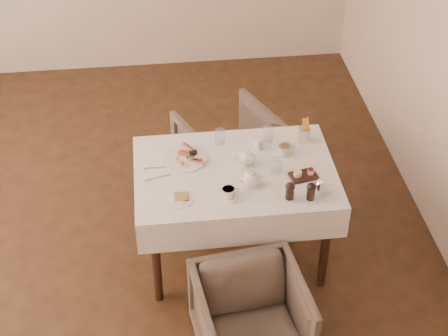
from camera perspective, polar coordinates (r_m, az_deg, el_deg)
The scene contains 20 objects.
table at distance 4.42m, azimuth 0.91°, elevation -1.39°, with size 1.28×0.88×0.75m.
armchair_near at distance 4.10m, azimuth 2.26°, elevation -12.50°, with size 0.62×0.64×0.58m, color #4B4037.
armchair_far at distance 5.25m, azimuth 0.44°, elevation 1.48°, with size 0.66×0.68×0.62m, color #4B4037.
breakfast_plate at distance 4.45m, azimuth -3.25°, elevation 0.91°, with size 0.29×0.29×0.04m.
side_plate at distance 4.13m, azimuth -3.76°, elevation -2.62°, with size 0.18×0.17×0.02m.
teapot_centre at distance 4.37m, azimuth 1.92°, elevation 0.93°, with size 0.15×0.11×0.12m, color white, non-canonical shape.
teapot_front at distance 4.20m, azimuth 2.30°, elevation -0.77°, with size 0.16×0.12×0.13m, color white, non-canonical shape.
creamer at distance 4.52m, azimuth 2.94°, elevation 2.08°, with size 0.06×0.06×0.07m, color white.
teacup_near at distance 4.14m, azimuth 0.36°, elevation -2.10°, with size 0.13×0.13×0.06m.
teacup_far at distance 4.48m, azimuth 5.05°, elevation 1.47°, with size 0.14×0.14×0.07m.
glass_left at distance 4.56m, azimuth -0.35°, elevation 2.64°, with size 0.07×0.07×0.10m, color silver.
glass_mid at distance 4.33m, azimuth 4.39°, elevation 0.27°, with size 0.07×0.07×0.10m, color silver.
glass_right at distance 4.59m, azimuth 3.71°, elevation 2.82°, with size 0.07×0.07×0.10m, color silver.
condiment_board at distance 4.32m, azimuth 6.60°, elevation -0.57°, with size 0.19×0.15×0.04m.
pepper_mill_left at distance 4.13m, azimuth 5.50°, elevation -1.88°, with size 0.06×0.06×0.12m, color black, non-canonical shape.
pepper_mill_right at distance 4.14m, azimuth 7.25°, elevation -1.91°, with size 0.06×0.06×0.12m, color black, non-canonical shape.
silver_pot at distance 4.19m, azimuth 8.17°, elevation -1.38°, with size 0.11×0.09×0.12m, color white, non-canonical shape.
fries_cup at distance 4.59m, azimuth 6.70°, elevation 3.08°, with size 0.08×0.08×0.17m.
cutlery_fork at distance 4.39m, azimuth -5.53°, elevation 0.03°, with size 0.01×0.18×0.00m, color silver.
cutlery_knife at distance 4.31m, azimuth -5.50°, elevation -0.80°, with size 0.01×0.18×0.00m, color silver.
Camera 1 is at (0.34, -3.57, 3.48)m, focal length 55.00 mm.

